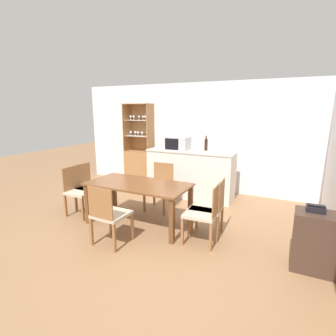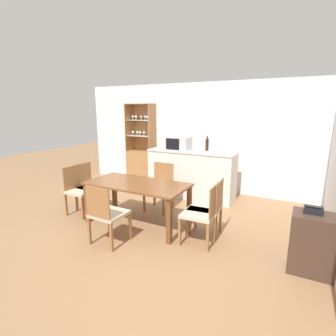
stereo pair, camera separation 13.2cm
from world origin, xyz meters
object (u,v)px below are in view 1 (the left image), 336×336
object	(u,v)px
wine_bottle	(206,144)
dining_table	(138,189)
dining_chair_head_near	(109,214)
microwave	(178,143)
dining_chair_side_left_near	(80,191)
display_cabinet	(140,160)
dining_chair_head_far	(160,186)
dining_chair_side_left_far	(89,187)
dining_chair_side_right_far	(210,207)
telephone	(316,208)
side_cabinet	(315,242)
dining_chair_side_right_near	(204,213)

from	to	relation	value
wine_bottle	dining_table	bearing A→B (deg)	-105.76
wine_bottle	dining_chair_head_near	bearing A→B (deg)	-101.39
microwave	dining_table	bearing A→B (deg)	-88.11
dining_chair_side_left_near	display_cabinet	bearing A→B (deg)	-175.10
dining_chair_head_far	dining_chair_head_near	bearing A→B (deg)	87.57
dining_chair_side_left_far	dining_chair_head_near	distance (m)	1.51
dining_chair_side_right_far	dining_chair_head_near	distance (m)	1.51
telephone	dining_chair_side_left_far	bearing A→B (deg)	176.10
dining_chair_side_left_far	side_cabinet	bearing A→B (deg)	87.30
dining_chair_side_right_near	side_cabinet	bearing A→B (deg)	-93.93
display_cabinet	dining_table	world-z (taller)	display_cabinet
display_cabinet	wine_bottle	bearing A→B (deg)	-9.88
dining_chair_head_far	dining_chair_side_left_near	xyz separation A→B (m)	(-1.21, -0.90, 0.00)
dining_table	dining_chair_side_right_near	world-z (taller)	dining_chair_side_right_near
display_cabinet	dining_chair_side_left_near	distance (m)	2.39
display_cabinet	wine_bottle	world-z (taller)	display_cabinet
display_cabinet	dining_chair_side_right_near	world-z (taller)	display_cabinet
dining_table	wine_bottle	xyz separation A→B (m)	(0.54, 1.91, 0.56)
dining_chair_head_far	dining_chair_side_right_far	distance (m)	1.37
dining_table	dining_chair_head_far	bearing A→B (deg)	90.15
display_cabinet	dining_chair_head_near	xyz separation A→B (m)	(1.40, -3.03, -0.14)
dining_chair_head_far	microwave	bearing A→B (deg)	-89.18
dining_chair_head_near	microwave	world-z (taller)	microwave
microwave	side_cabinet	bearing A→B (deg)	-35.46
dining_table	side_cabinet	size ratio (longest dim) A/B	2.34
dining_chair_head_near	dining_chair_head_far	bearing A→B (deg)	91.80
display_cabinet	telephone	size ratio (longest dim) A/B	9.94
dining_chair_side_right_far	telephone	distance (m)	1.45
dining_chair_head_far	dining_chair_head_near	size ratio (longest dim) A/B	1.00
dining_chair_side_right_far	wine_bottle	distance (m)	2.04
side_cabinet	telephone	size ratio (longest dim) A/B	3.53
dining_chair_side_right_far	dining_chair_side_left_far	bearing A→B (deg)	85.74
dining_table	dining_chair_side_right_far	xyz separation A→B (m)	(1.21, 0.13, -0.16)
display_cabinet	dining_chair_side_right_far	bearing A→B (deg)	-39.07
dining_chair_head_far	microwave	size ratio (longest dim) A/B	1.80
display_cabinet	dining_chair_head_far	xyz separation A→B (m)	(1.40, -1.48, -0.14)
dining_chair_side_right_near	telephone	xyz separation A→B (m)	(1.39, -0.00, 0.31)
dining_table	dining_chair_side_left_near	world-z (taller)	dining_chair_side_left_near
dining_chair_side_left_far	dining_chair_side_right_near	size ratio (longest dim) A/B	1.00
dining_chair_side_left_far	dining_chair_side_left_near	bearing A→B (deg)	1.73
dining_chair_head_far	dining_chair_side_left_near	distance (m)	1.51
dining_chair_head_far	telephone	bearing A→B (deg)	158.37
dining_chair_head_near	telephone	distance (m)	2.70
display_cabinet	wine_bottle	xyz separation A→B (m)	(1.94, -0.34, 0.58)
dining_chair_side_left_far	display_cabinet	bearing A→B (deg)	-172.99
dining_table	dining_chair_head_near	xyz separation A→B (m)	(-0.00, -0.77, -0.16)
dining_chair_head_far	telephone	size ratio (longest dim) A/B	4.31
dining_table	telephone	distance (m)	2.60
dining_chair_side_right_far	telephone	bearing A→B (deg)	-104.97
dining_chair_side_right_near	side_cabinet	xyz separation A→B (m)	(1.42, -0.04, -0.09)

